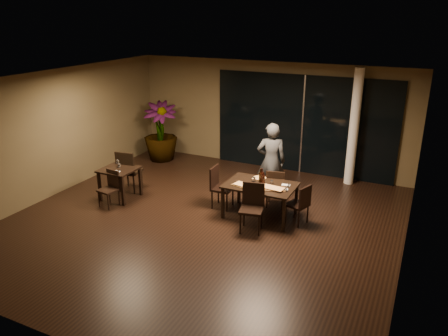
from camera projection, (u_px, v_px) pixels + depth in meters
ground at (203, 222)px, 9.38m from camera, size 8.00×8.00×0.00m
wall_back at (269, 115)px, 12.31m from camera, size 8.00×0.10×3.00m
wall_front at (47, 247)px, 5.43m from camera, size 8.00×0.10×3.00m
wall_left at (54, 133)px, 10.51m from camera, size 0.10×8.00×3.00m
wall_right at (416, 189)px, 7.23m from camera, size 0.10×8.00×3.00m
ceiling at (200, 80)px, 8.35m from camera, size 8.00×8.00×0.04m
window_panel at (303, 125)px, 11.88m from camera, size 5.00×0.06×2.70m
column at (354, 128)px, 10.99m from camera, size 0.24×0.24×3.00m
main_table at (260, 188)px, 9.42m from camera, size 1.50×1.00×0.75m
side_table at (119, 173)px, 10.40m from camera, size 0.80×0.80×0.75m
chair_main_far at (276, 187)px, 9.92m from camera, size 0.50×0.50×0.91m
chair_main_near at (252, 204)px, 8.90m from camera, size 0.54×0.54×0.99m
chair_main_left at (219, 185)px, 9.95m from camera, size 0.47×0.47×0.97m
chair_main_right at (300, 203)px, 9.14m from camera, size 0.51×0.51×0.88m
chair_side_far at (128, 169)px, 10.78m from camera, size 0.55×0.55×1.06m
chair_side_near at (110, 186)px, 10.04m from camera, size 0.45×0.45×0.84m
diner at (271, 161)px, 10.29m from camera, size 0.73×0.61×1.86m
potted_plant at (160, 132)px, 13.02m from camera, size 1.33×1.33×1.76m
pizza_board_left at (245, 186)px, 9.30m from camera, size 0.61×0.41×0.01m
pizza_board_right at (272, 189)px, 9.16m from camera, size 0.60×0.43×0.01m
oblong_pizza_left at (245, 185)px, 9.29m from camera, size 0.49×0.29×0.02m
oblong_pizza_right at (272, 188)px, 9.15m from camera, size 0.49×0.27×0.02m
round_pizza at (260, 178)px, 9.75m from camera, size 0.28×0.28×0.01m
bottle_a at (260, 176)px, 9.42m from camera, size 0.07×0.07×0.33m
bottle_b at (264, 178)px, 9.35m from camera, size 0.06×0.06×0.29m
bottle_c at (262, 176)px, 9.41m from camera, size 0.08×0.08×0.34m
tumbler_left at (254, 179)px, 9.55m from camera, size 0.08×0.08×0.10m
tumbler_right at (272, 182)px, 9.42m from camera, size 0.07×0.07×0.08m
napkin_near at (284, 189)px, 9.12m from camera, size 0.20×0.16×0.01m
napkin_far at (286, 185)px, 9.35m from camera, size 0.19×0.13×0.01m
wine_glass_a at (118, 164)px, 10.41m from camera, size 0.08×0.08×0.18m
wine_glass_b at (119, 167)px, 10.20m from camera, size 0.08×0.08×0.17m
side_napkin at (116, 172)px, 10.13m from camera, size 0.19×0.12×0.01m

